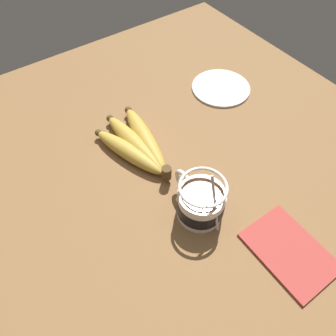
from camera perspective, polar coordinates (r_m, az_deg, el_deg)
The scene contains 5 objects.
table at distance 67.71cm, azimuth -0.96°, elevation -5.10°, with size 114.82×114.82×2.89cm.
coffee_mug at distance 61.25cm, azimuth 5.66°, elevation -5.98°, with size 13.28×8.98×14.09cm.
banana_bunch at distance 72.41cm, azimuth -5.44°, elevation 4.15°, with size 23.22×12.94×4.34cm.
napkin at distance 64.09cm, azimuth 20.38°, elevation -13.43°, with size 15.53×10.88×0.60cm.
small_plate at distance 89.66cm, azimuth 9.18°, elevation 13.63°, with size 15.23×15.23×0.60cm.
Camera 1 is at (-30.28, 19.92, 58.64)cm, focal length 35.00 mm.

